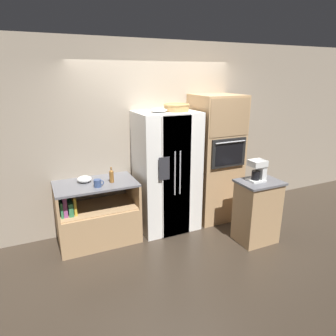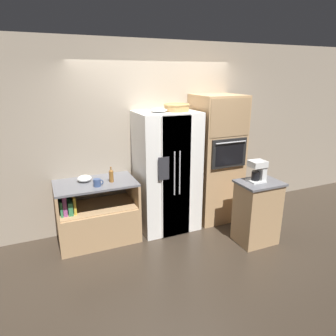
{
  "view_description": "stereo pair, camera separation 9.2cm",
  "coord_description": "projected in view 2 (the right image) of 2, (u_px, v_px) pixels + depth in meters",
  "views": [
    {
      "loc": [
        -1.72,
        -3.86,
        2.31
      ],
      "look_at": [
        0.02,
        -0.03,
        0.99
      ],
      "focal_mm": 32.0,
      "sensor_mm": 36.0,
      "label": 1
    },
    {
      "loc": [
        -1.63,
        -3.9,
        2.31
      ],
      "look_at": [
        0.02,
        -0.03,
        0.99
      ],
      "focal_mm": 32.0,
      "sensor_mm": 36.0,
      "label": 2
    }
  ],
  "objects": [
    {
      "name": "bottle_tall",
      "position": [
        111.0,
        175.0,
        4.13
      ],
      "size": [
        0.06,
        0.06,
        0.22
      ],
      "color": "brown",
      "rests_on": "counter_left"
    },
    {
      "name": "island_counter",
      "position": [
        257.0,
        212.0,
        4.21
      ],
      "size": [
        0.59,
        0.46,
        0.91
      ],
      "color": "tan",
      "rests_on": "ground_plane"
    },
    {
      "name": "wall_oven",
      "position": [
        216.0,
        159.0,
        4.81
      ],
      "size": [
        0.72,
        0.74,
        2.02
      ],
      "color": "tan",
      "rests_on": "ground_plane"
    },
    {
      "name": "fruit_bowl",
      "position": [
        159.0,
        110.0,
        4.18
      ],
      "size": [
        0.25,
        0.25,
        0.06
      ],
      "color": "white",
      "rests_on": "refrigerator"
    },
    {
      "name": "refrigerator",
      "position": [
        167.0,
        172.0,
        4.52
      ],
      "size": [
        0.89,
        0.73,
        1.81
      ],
      "color": "white",
      "rests_on": "ground_plane"
    },
    {
      "name": "counter_left",
      "position": [
        97.0,
        219.0,
        4.3
      ],
      "size": [
        1.11,
        0.67,
        0.88
      ],
      "color": "tan",
      "rests_on": "ground_plane"
    },
    {
      "name": "wall_back",
      "position": [
        155.0,
        135.0,
        4.69
      ],
      "size": [
        12.0,
        0.06,
        2.8
      ],
      "color": "tan",
      "rests_on": "ground_plane"
    },
    {
      "name": "ground_plane",
      "position": [
        166.0,
        228.0,
        4.72
      ],
      "size": [
        20.0,
        20.0,
        0.0
      ],
      "primitive_type": "plane",
      "color": "#382D23"
    },
    {
      "name": "coffee_maker",
      "position": [
        258.0,
        170.0,
        4.04
      ],
      "size": [
        0.22,
        0.19,
        0.3
      ],
      "color": "white",
      "rests_on": "island_counter"
    },
    {
      "name": "wicker_basket",
      "position": [
        177.0,
        107.0,
        4.27
      ],
      "size": [
        0.37,
        0.37,
        0.11
      ],
      "color": "tan",
      "rests_on": "refrigerator"
    },
    {
      "name": "mug",
      "position": [
        97.0,
        183.0,
        3.98
      ],
      "size": [
        0.14,
        0.1,
        0.1
      ],
      "color": "#384C7A",
      "rests_on": "counter_left"
    },
    {
      "name": "mixing_bowl",
      "position": [
        84.0,
        178.0,
        4.16
      ],
      "size": [
        0.2,
        0.2,
        0.09
      ],
      "color": "white",
      "rests_on": "counter_left"
    }
  ]
}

